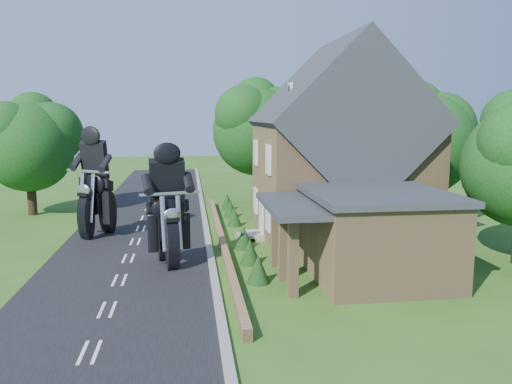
{
  "coord_description": "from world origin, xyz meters",
  "views": [
    {
      "loc": [
        2.75,
        -19.12,
        6.34
      ],
      "look_at": [
        5.84,
        3.62,
        2.8
      ],
      "focal_mm": 35.0,
      "sensor_mm": 36.0,
      "label": 1
    }
  ],
  "objects": [
    {
      "name": "ground",
      "position": [
        0.0,
        0.0,
        0.0
      ],
      "size": [
        120.0,
        120.0,
        0.0
      ],
      "primitive_type": "plane",
      "color": "#2B5818",
      "rests_on": "ground"
    },
    {
      "name": "road",
      "position": [
        0.0,
        0.0,
        0.01
      ],
      "size": [
        7.0,
        80.0,
        0.02
      ],
      "primitive_type": "cube",
      "color": "black",
      "rests_on": "ground"
    },
    {
      "name": "kerb",
      "position": [
        3.65,
        0.0,
        0.06
      ],
      "size": [
        0.3,
        80.0,
        0.12
      ],
      "primitive_type": "cube",
      "color": "gray",
      "rests_on": "ground"
    },
    {
      "name": "garden_wall",
      "position": [
        4.3,
        5.0,
        0.2
      ],
      "size": [
        0.3,
        22.0,
        0.4
      ],
      "primitive_type": "cube",
      "color": "#9B7A4F",
      "rests_on": "ground"
    },
    {
      "name": "house",
      "position": [
        10.49,
        6.0,
        4.34
      ],
      "size": [
        9.54,
        8.64,
        10.24
      ],
      "color": "#9B7A4F",
      "rests_on": "ground"
    },
    {
      "name": "annex",
      "position": [
        9.87,
        -0.8,
        1.77
      ],
      "size": [
        7.05,
        5.94,
        3.44
      ],
      "color": "#9B7A4F",
      "rests_on": "ground"
    },
    {
      "name": "tree_house_right",
      "position": [
        16.65,
        8.62,
        5.19
      ],
      "size": [
        6.51,
        6.0,
        8.4
      ],
      "color": "black",
      "rests_on": "ground"
    },
    {
      "name": "tree_behind_house",
      "position": [
        14.18,
        16.14,
        6.23
      ],
      "size": [
        7.81,
        7.2,
        10.08
      ],
      "color": "black",
      "rests_on": "ground"
    },
    {
      "name": "tree_behind_left",
      "position": [
        8.16,
        17.13,
        5.73
      ],
      "size": [
        6.94,
        6.4,
        9.16
      ],
      "color": "black",
      "rests_on": "ground"
    },
    {
      "name": "tree_far_road",
      "position": [
        -6.86,
        14.11,
        4.84
      ],
      "size": [
        6.08,
        5.6,
        7.84
      ],
      "color": "black",
      "rests_on": "ground"
    },
    {
      "name": "shrub_a",
      "position": [
        5.3,
        -1.0,
        0.55
      ],
      "size": [
        0.9,
        0.9,
        1.1
      ],
      "primitive_type": "cone",
      "color": "black",
      "rests_on": "ground"
    },
    {
      "name": "shrub_b",
      "position": [
        5.3,
        1.5,
        0.55
      ],
      "size": [
        0.9,
        0.9,
        1.1
      ],
      "primitive_type": "cone",
      "color": "black",
      "rests_on": "ground"
    },
    {
      "name": "shrub_c",
      "position": [
        5.3,
        4.0,
        0.55
      ],
      "size": [
        0.9,
        0.9,
        1.1
      ],
      "primitive_type": "cone",
      "color": "black",
      "rests_on": "ground"
    },
    {
      "name": "shrub_d",
      "position": [
        5.3,
        9.0,
        0.55
      ],
      "size": [
        0.9,
        0.9,
        1.1
      ],
      "primitive_type": "cone",
      "color": "black",
      "rests_on": "ground"
    },
    {
      "name": "shrub_e",
      "position": [
        5.3,
        11.5,
        0.55
      ],
      "size": [
        0.9,
        0.9,
        1.1
      ],
      "primitive_type": "cone",
      "color": "black",
      "rests_on": "ground"
    },
    {
      "name": "shrub_f",
      "position": [
        5.3,
        14.0,
        0.55
      ],
      "size": [
        0.9,
        0.9,
        1.1
      ],
      "primitive_type": "cone",
      "color": "black",
      "rests_on": "ground"
    },
    {
      "name": "motorcycle_lead",
      "position": [
        1.85,
        1.71,
        0.78
      ],
      "size": [
        0.84,
        1.74,
        1.57
      ],
      "primitive_type": null,
      "rotation": [
        0.0,
        0.0,
        3.4
      ],
      "color": "black",
      "rests_on": "ground"
    },
    {
      "name": "motorcycle_follow",
      "position": [
        -2.06,
        7.47,
        0.87
      ],
      "size": [
        1.4,
        1.82,
        1.73
      ],
      "primitive_type": null,
      "rotation": [
        0.0,
        0.0,
        2.57
      ],
      "color": "black",
      "rests_on": "ground"
    }
  ]
}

